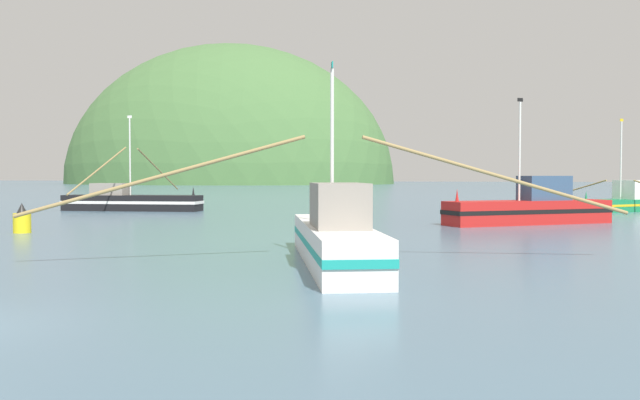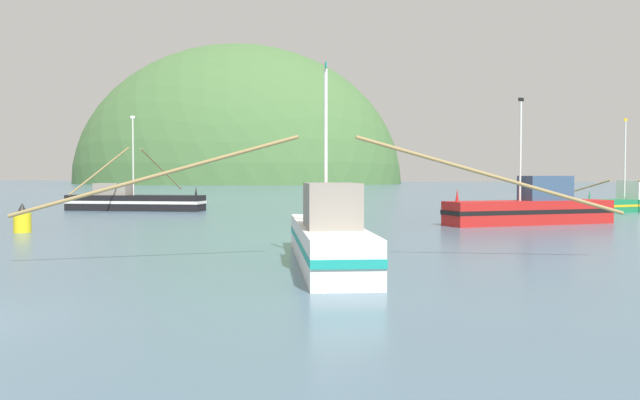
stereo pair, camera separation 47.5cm
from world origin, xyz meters
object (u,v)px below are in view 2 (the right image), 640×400
(fishing_boat_red, at_px, (532,209))
(channel_buoy, at_px, (22,220))
(fishing_boat_black, at_px, (133,201))
(fishing_boat_white, at_px, (328,236))
(fishing_boat_green, at_px, (625,202))

(fishing_boat_red, bearing_deg, channel_buoy, -7.91)
(fishing_boat_red, distance_m, fishing_boat_black, 30.77)
(fishing_boat_red, distance_m, fishing_boat_white, 20.93)
(fishing_boat_white, bearing_deg, fishing_boat_black, 20.29)
(fishing_boat_red, height_order, fishing_boat_green, fishing_boat_green)
(fishing_boat_black, bearing_deg, fishing_boat_red, -19.40)
(channel_buoy, bearing_deg, fishing_boat_green, 45.05)
(fishing_boat_red, relative_size, fishing_boat_white, 0.52)
(fishing_boat_black, relative_size, channel_buoy, 13.30)
(fishing_boat_white, xyz_separation_m, fishing_boat_black, (-24.38, 25.96, -0.10))
(fishing_boat_black, height_order, fishing_boat_green, fishing_boat_black)
(fishing_boat_red, height_order, channel_buoy, fishing_boat_red)
(fishing_boat_white, bearing_deg, fishing_boat_red, -39.08)
(fishing_boat_red, relative_size, channel_buoy, 6.47)
(fishing_boat_black, height_order, channel_buoy, fishing_boat_black)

